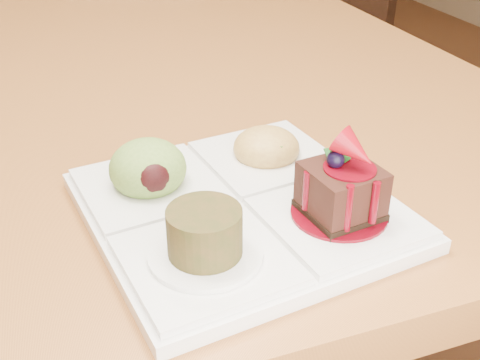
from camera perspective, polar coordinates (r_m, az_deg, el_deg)
name	(u,v)px	position (r m, az deg, el deg)	size (l,w,h in m)	color
ground	(104,318)	(1.53, -12.79, -12.61)	(6.00, 6.00, 0.00)	#512D17
dining_table	(61,42)	(1.19, -16.58, 12.41)	(1.00, 1.80, 0.75)	#A4642A
chair_right	(307,44)	(1.73, 6.38, 12.73)	(0.52, 0.52, 0.89)	black
sampler_plate	(236,196)	(0.49, -0.35, -1.56)	(0.26, 0.26, 0.09)	white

